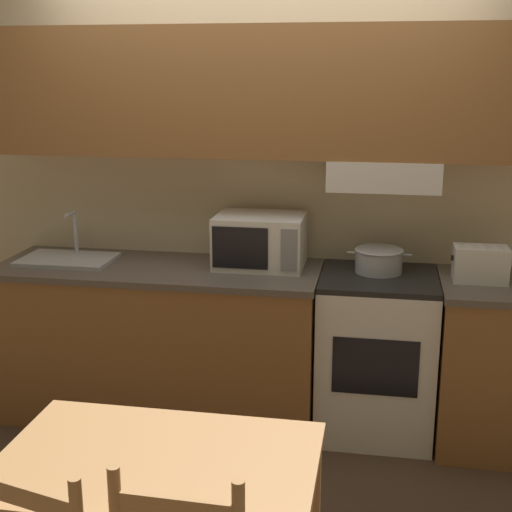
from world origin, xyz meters
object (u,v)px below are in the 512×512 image
at_px(microwave, 260,241).
at_px(toaster, 480,264).
at_px(dining_table, 158,491).
at_px(stove_range, 376,354).
at_px(cooking_pot, 379,260).
at_px(sink_basin, 68,259).

distance_m(microwave, toaster, 1.18).
bearing_deg(toaster, dining_table, -124.67).
relative_size(stove_range, microwave, 1.84).
distance_m(stove_range, toaster, 0.74).
xyz_separation_m(toaster, dining_table, (-1.19, -1.73, -0.36)).
bearing_deg(dining_table, toaster, 55.33).
relative_size(cooking_pot, dining_table, 0.33).
xyz_separation_m(stove_range, microwave, (-0.66, 0.08, 0.59)).
relative_size(stove_range, sink_basin, 1.72).
xyz_separation_m(cooking_pot, dining_table, (-0.68, -1.81, -0.34)).
bearing_deg(microwave, cooking_pot, -1.34).
distance_m(stove_range, microwave, 0.89).
bearing_deg(dining_table, sink_basin, 122.01).
height_order(stove_range, dining_table, stove_range).
height_order(stove_range, toaster, toaster).
relative_size(stove_range, toaster, 3.15).
height_order(cooking_pot, microwave, microwave).
relative_size(cooking_pot, sink_basin, 0.66).
height_order(stove_range, sink_basin, sink_basin).
distance_m(microwave, dining_table, 1.87).
height_order(sink_basin, dining_table, sink_basin).
xyz_separation_m(sink_basin, dining_table, (1.08, -1.72, -0.28)).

